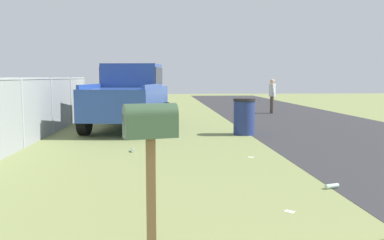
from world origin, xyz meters
TOP-DOWN VIEW (x-y plane):
  - mailbox at (3.57, 0.99)m, footprint 0.32×0.53m
  - pickup_truck at (13.13, 1.94)m, footprint 5.10×2.67m
  - trash_bin at (11.28, -1.46)m, footprint 0.64×0.64m
  - pedestrian at (18.02, -4.11)m, footprint 0.49×0.30m
  - fence_section at (8.14, 4.13)m, footprint 17.43×0.07m
  - litter_wrapper_by_mailbox at (4.57, -0.67)m, footprint 0.14×0.14m
  - litter_wrapper_midfield_b at (7.97, -0.94)m, footprint 0.11×0.14m
  - litter_bottle_near_hydrant at (5.55, -1.63)m, footprint 0.13×0.23m
  - litter_bottle_far_scatter at (8.78, 1.56)m, footprint 0.23×0.10m

SIDE VIEW (x-z plane):
  - litter_wrapper_by_mailbox at x=4.57m, z-range 0.00..0.01m
  - litter_wrapper_midfield_b at x=7.97m, z-range 0.00..0.01m
  - litter_bottle_near_hydrant at x=5.55m, z-range 0.00..0.07m
  - litter_bottle_far_scatter at x=8.78m, z-range 0.00..0.07m
  - trash_bin at x=11.28m, z-range 0.00..1.05m
  - fence_section at x=8.14m, z-range 0.07..1.72m
  - pedestrian at x=18.02m, z-range 0.12..1.69m
  - pickup_truck at x=13.13m, z-range 0.06..2.15m
  - mailbox at x=3.57m, z-range 0.42..1.84m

